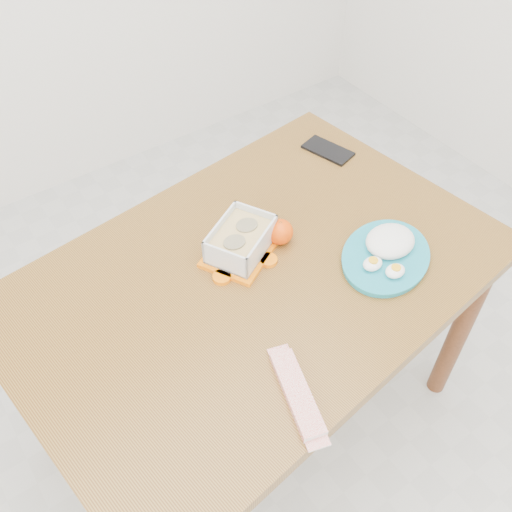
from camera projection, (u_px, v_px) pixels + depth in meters
ground at (282, 461)px, 1.86m from camera, size 3.50×3.50×0.00m
dining_table at (256, 296)px, 1.49m from camera, size 1.32×0.97×0.75m
food_container at (241, 241)px, 1.44m from camera, size 0.24×0.22×0.08m
orange_fruit at (280, 232)px, 1.47m from camera, size 0.07×0.07×0.07m
rice_plate at (388, 250)px, 1.44m from camera, size 0.36×0.36×0.07m
candy_bar at (297, 393)px, 1.18m from camera, size 0.11×0.21×0.02m
smartphone at (328, 150)px, 1.76m from camera, size 0.11×0.17×0.01m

